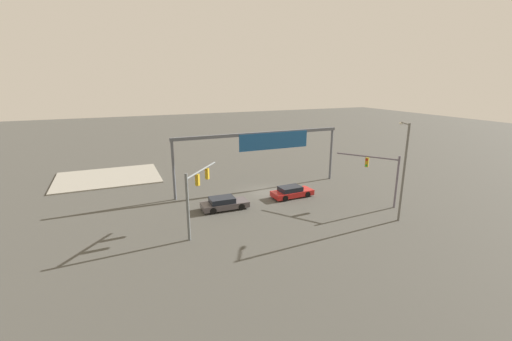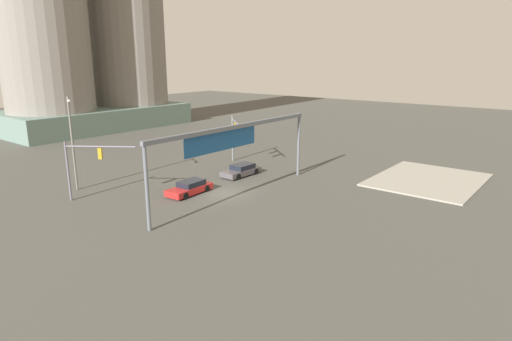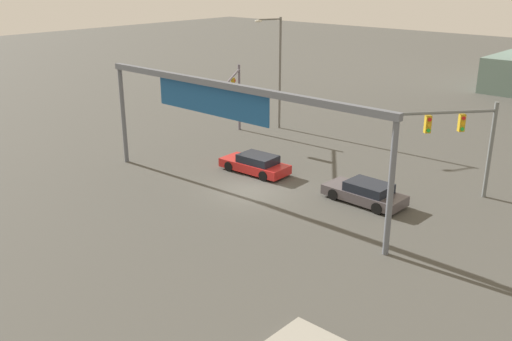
{
  "view_description": "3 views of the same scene",
  "coord_description": "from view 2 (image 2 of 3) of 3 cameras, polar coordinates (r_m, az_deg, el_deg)",
  "views": [
    {
      "loc": [
        15.3,
        32.5,
        12.31
      ],
      "look_at": [
        2.0,
        1.75,
        3.22
      ],
      "focal_mm": 23.68,
      "sensor_mm": 36.0,
      "label": 1
    },
    {
      "loc": [
        -27.84,
        -25.97,
        12.14
      ],
      "look_at": [
        2.77,
        -1.64,
        1.91
      ],
      "focal_mm": 30.36,
      "sensor_mm": 36.0,
      "label": 2
    },
    {
      "loc": [
        20.71,
        -22.74,
        12.2
      ],
      "look_at": [
        1.32,
        -1.13,
        1.85
      ],
      "focal_mm": 39.67,
      "sensor_mm": 36.0,
      "label": 3
    }
  ],
  "objects": [
    {
      "name": "streetlamp_curved_arm",
      "position": [
        43.12,
        -23.08,
        3.98
      ],
      "size": [
        1.16,
        2.09,
        8.76
      ],
      "rotation": [
        0.0,
        0.0,
        -2.02
      ],
      "color": "#65645E",
      "rests_on": "ground"
    },
    {
      "name": "sedan_car_waiting_far",
      "position": [
        40.15,
        -8.71,
        -2.25
      ],
      "size": [
        4.61,
        2.09,
        1.21
      ],
      "rotation": [
        0.0,
        0.0,
        3.19
      ],
      "color": "red",
      "rests_on": "ground"
    },
    {
      "name": "ground_plane",
      "position": [
        39.96,
        -4.32,
        -3.06
      ],
      "size": [
        182.08,
        182.08,
        0.0
      ],
      "primitive_type": "plane",
      "color": "#464540"
    },
    {
      "name": "sidewalk_corner",
      "position": [
        47.43,
        21.71,
        -1.13
      ],
      "size": [
        12.48,
        9.68,
        0.15
      ],
      "primitive_type": "cube",
      "color": "gray",
      "rests_on": "ground"
    },
    {
      "name": "sedan_car_approaching",
      "position": [
        45.82,
        -1.95,
        0.04
      ],
      "size": [
        4.61,
        2.08,
        1.21
      ],
      "rotation": [
        0.0,
        0.0,
        3.11
      ],
      "color": "#4E484C",
      "rests_on": "ground"
    },
    {
      "name": "overhead_sign_gantry",
      "position": [
        37.19,
        -3.03,
        4.33
      ],
      "size": [
        19.96,
        0.43,
        6.58
      ],
      "color": "slate",
      "rests_on": "ground"
    },
    {
      "name": "traffic_signal_opposite_side",
      "position": [
        39.76,
        -21.64,
        1.28
      ],
      "size": [
        3.67,
        5.13,
        5.23
      ],
      "rotation": [
        0.0,
        0.0,
        -0.96
      ],
      "color": "slate",
      "rests_on": "ground"
    },
    {
      "name": "traffic_signal_near_corner",
      "position": [
        50.46,
        -2.83,
        5.13
      ],
      "size": [
        3.65,
        4.41,
        5.49
      ],
      "rotation": [
        0.0,
        0.0,
        -2.26
      ],
      "color": "slate",
      "rests_on": "ground"
    }
  ]
}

